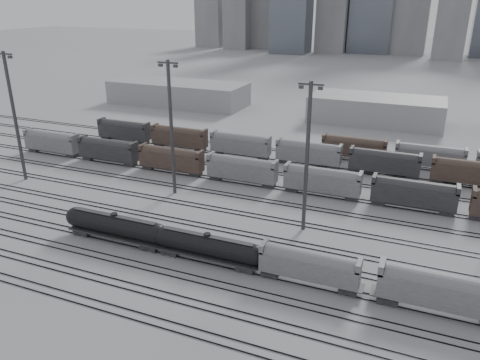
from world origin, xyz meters
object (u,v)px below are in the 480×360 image
at_px(tank_car_a, 115,226).
at_px(hopper_car_b, 442,290).
at_px(hopper_car_a, 309,265).
at_px(light_mast_a, 14,114).
at_px(light_mast_c, 307,155).
at_px(tank_car_b, 208,246).

distance_m(tank_car_a, hopper_car_b, 48.25).
distance_m(hopper_car_a, hopper_car_b, 16.61).
height_order(light_mast_a, light_mast_c, light_mast_a).
xyz_separation_m(tank_car_b, hopper_car_a, (15.29, 0.00, 0.46)).
bearing_deg(light_mast_c, tank_car_a, -149.87).
height_order(hopper_car_a, light_mast_a, light_mast_a).
height_order(tank_car_a, light_mast_c, light_mast_c).
relative_size(tank_car_a, hopper_car_a, 1.37).
height_order(tank_car_a, light_mast_a, light_mast_a).
distance_m(tank_car_b, hopper_car_a, 15.29).
bearing_deg(tank_car_a, hopper_car_b, 0.00).
distance_m(hopper_car_a, light_mast_a, 69.00).
bearing_deg(tank_car_b, hopper_car_b, 0.00).
xyz_separation_m(light_mast_a, light_mast_c, (61.43, 0.39, -1.01)).
xyz_separation_m(tank_car_a, light_mast_c, (26.68, 15.48, 10.51)).
bearing_deg(hopper_car_a, tank_car_b, -180.00).
xyz_separation_m(tank_car_a, tank_car_b, (16.36, -0.00, -0.13)).
relative_size(light_mast_a, light_mast_c, 1.08).
bearing_deg(light_mast_a, light_mast_c, 0.36).
bearing_deg(hopper_car_b, tank_car_a, 180.00).
distance_m(tank_car_b, light_mast_c, 21.43).
relative_size(hopper_car_b, light_mast_a, 0.57).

